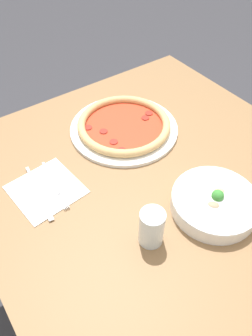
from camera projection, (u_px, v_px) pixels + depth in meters
ground_plane at (145, 283)px, 1.48m from camera, size 8.00×8.00×0.00m
dining_table at (154, 197)px, 1.03m from camera, size 1.00×1.05×0.73m
pizza at (124, 126)px, 1.08m from camera, size 0.36×0.36×0.04m
bowl at (214, 202)px, 0.85m from camera, size 0.23×0.23×0.07m
napkin at (46, 189)px, 0.91m from camera, size 0.19×0.19×0.00m
fork at (54, 184)px, 0.92m from camera, size 0.03×0.19×0.00m
knife at (37, 190)px, 0.91m from camera, size 0.04×0.21×0.01m
glass at (152, 227)px, 0.77m from camera, size 0.06×0.06×0.10m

